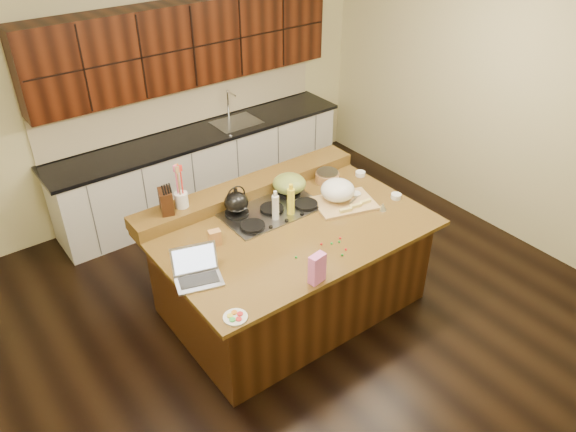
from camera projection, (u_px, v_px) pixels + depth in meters
room at (292, 184)px, 4.77m from camera, size 5.52×5.02×2.72m
island at (291, 266)px, 5.26m from camera, size 2.40×1.60×0.92m
back_ledge at (248, 188)px, 5.44m from camera, size 2.40×0.30×0.12m
cooktop at (272, 210)px, 5.20m from camera, size 0.92×0.52×0.05m
back_counter at (198, 128)px, 6.61m from camera, size 3.70×0.66×2.40m
kettle at (236, 202)px, 5.06m from camera, size 0.29×0.29×0.20m
green_bowl at (289, 184)px, 5.37m from camera, size 0.42×0.42×0.18m
laptop at (197, 271)px, 4.37m from camera, size 0.43×0.38×0.25m
oil_bottle at (291, 202)px, 5.09m from camera, size 0.09×0.09×0.27m
vinegar_bottle at (275, 208)px, 5.02m from camera, size 0.08×0.08×0.25m
wooden_tray at (339, 193)px, 5.29m from camera, size 0.65×0.55×0.23m
ramekin_a at (356, 195)px, 5.41m from camera, size 0.11×0.11×0.04m
ramekin_b at (396, 196)px, 5.39m from camera, size 0.12×0.12×0.04m
ramekin_c at (360, 174)px, 5.76m from camera, size 0.12×0.12×0.04m
strainer_bowl at (327, 177)px, 5.66m from camera, size 0.29×0.29×0.09m
kitchen_timer at (383, 206)px, 5.21m from camera, size 0.09×0.09×0.07m
pink_bag at (317, 268)px, 4.30m from camera, size 0.14×0.09×0.25m
candy_plate at (235, 317)px, 4.02m from camera, size 0.21×0.21×0.01m
package_box at (215, 238)px, 4.73m from camera, size 0.11×0.09×0.14m
utensil_crock at (182, 200)px, 5.02m from camera, size 0.15×0.15×0.14m
knife_block at (166, 201)px, 4.92m from camera, size 0.15×0.20×0.22m
gumdrop_0 at (346, 249)px, 4.70m from camera, size 0.02×0.02×0.02m
gumdrop_1 at (321, 261)px, 4.57m from camera, size 0.02×0.02×0.02m
gumdrop_2 at (321, 244)px, 4.76m from camera, size 0.02×0.02×0.02m
gumdrop_3 at (332, 243)px, 4.77m from camera, size 0.02×0.02×0.02m
gumdrop_4 at (321, 256)px, 4.62m from camera, size 0.02×0.02×0.02m
gumdrop_5 at (342, 255)px, 4.63m from camera, size 0.02×0.02×0.02m
gumdrop_6 at (340, 238)px, 4.83m from camera, size 0.02×0.02×0.02m
gumdrop_7 at (296, 257)px, 4.61m from camera, size 0.02×0.02×0.02m
gumdrop_8 at (311, 269)px, 4.48m from camera, size 0.02×0.02×0.02m
gumdrop_9 at (339, 242)px, 4.79m from camera, size 0.02×0.02×0.02m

